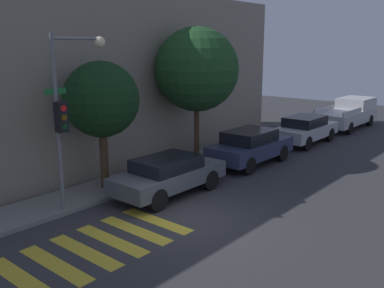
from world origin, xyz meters
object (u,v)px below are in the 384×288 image
sedan_far_end (305,129)px  tree_midblock (197,70)px  sedan_near_corner (169,174)px  pickup_truck (349,113)px  sedan_middle (250,146)px  tree_near_corner (101,100)px  traffic_light_pole (69,100)px

sedan_far_end → tree_midblock: (-6.56, 2.03, 3.31)m
sedan_near_corner → pickup_truck: (16.65, -0.00, 0.17)m
sedan_middle → sedan_far_end: sedan_middle is taller
sedan_near_corner → sedan_middle: bearing=0.0°
pickup_truck → tree_midblock: 13.22m
tree_near_corner → traffic_light_pole: bearing=-156.8°
traffic_light_pole → tree_near_corner: bearing=23.2°
pickup_truck → tree_near_corner: 18.08m
traffic_light_pole → pickup_truck: (19.58, -1.27, -2.60)m
traffic_light_pole → tree_near_corner: size_ratio=1.18×
sedan_middle → sedan_far_end: bearing=0.0°
sedan_near_corner → sedan_middle: (5.20, 0.00, 0.07)m
traffic_light_pole → tree_midblock: bearing=6.3°
sedan_far_end → pickup_truck: (6.11, -0.00, 0.12)m
tree_near_corner → tree_midblock: size_ratio=0.78×
sedan_middle → tree_near_corner: size_ratio=0.96×
sedan_middle → tree_near_corner: 7.12m
traffic_light_pole → tree_near_corner: traffic_light_pole is taller
tree_near_corner → tree_midblock: 5.20m
sedan_middle → tree_near_corner: (-6.36, 2.03, 2.46)m
traffic_light_pole → sedan_middle: bearing=-8.9°
sedan_near_corner → tree_midblock: (3.98, 2.03, 3.35)m
pickup_truck → sedan_near_corner: bearing=180.0°
tree_midblock → tree_near_corner: bearing=180.0°
traffic_light_pole → sedan_middle: traffic_light_pole is taller
sedan_near_corner → tree_midblock: size_ratio=0.73×
sedan_near_corner → traffic_light_pole: bearing=156.6°
sedan_near_corner → pickup_truck: bearing=-0.0°
sedan_far_end → pickup_truck: bearing=-0.0°
sedan_far_end → tree_near_corner: (-11.69, 2.03, 2.48)m
sedan_middle → pickup_truck: size_ratio=0.78×
pickup_truck → tree_midblock: tree_midblock is taller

